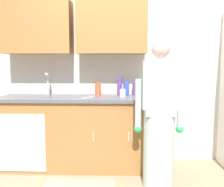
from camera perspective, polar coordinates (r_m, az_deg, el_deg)
kitchen_wall_with_uppers at (r=3.56m, az=-1.29°, el=8.44°), size 4.80×0.44×2.70m
counter_cabinet at (r=3.43m, az=-8.54°, el=-8.86°), size 1.90×0.62×0.90m
countertop at (r=3.34m, az=-8.62°, el=-1.04°), size 1.96×0.66×0.04m
sink at (r=3.42m, az=-14.27°, el=-0.89°), size 0.50×0.36×0.35m
person_at_sink at (r=2.83m, az=10.61°, el=-7.13°), size 0.55×0.34×1.62m
bottle_water_short at (r=3.47m, az=5.13°, el=1.06°), size 0.06×0.06×0.17m
bottle_cleaner_spray at (r=3.43m, az=-3.19°, el=1.02°), size 0.08×0.08×0.17m
bottle_dish_liquid at (r=3.42m, az=3.22°, el=1.16°), size 0.08×0.08×0.19m
bottle_water_tall at (r=3.45m, az=1.71°, el=1.62°), size 0.06×0.06×0.24m
cup_by_sink at (r=3.30m, az=2.43°, el=0.15°), size 0.08×0.08×0.10m
knife_on_counter at (r=3.20m, az=-5.53°, el=-0.91°), size 0.14×0.22×0.01m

